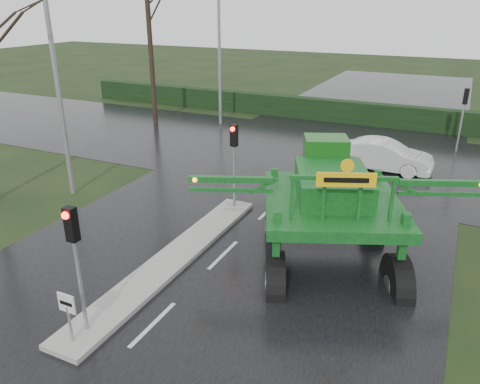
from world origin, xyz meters
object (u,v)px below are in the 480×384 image
at_px(traffic_signal_near, 74,244).
at_px(crop_sprayer, 277,208).
at_px(traffic_signal_far, 464,106).
at_px(white_sedan, 382,170).
at_px(keep_left_sign, 68,310).
at_px(traffic_signal_mid, 234,148).
at_px(street_light_left_far, 223,32).
at_px(street_light_left_near, 58,53).

relative_size(traffic_signal_near, crop_sprayer, 0.42).
bearing_deg(traffic_signal_far, white_sedan, 57.82).
bearing_deg(crop_sprayer, keep_left_sign, -147.43).
relative_size(traffic_signal_mid, traffic_signal_far, 1.00).
height_order(street_light_left_far, white_sedan, street_light_left_far).
height_order(keep_left_sign, crop_sprayer, crop_sprayer).
distance_m(keep_left_sign, traffic_signal_near, 1.61).
bearing_deg(street_light_left_far, traffic_signal_far, 0.03).
distance_m(traffic_signal_mid, crop_sprayer, 5.32).
bearing_deg(keep_left_sign, crop_sprayer, 55.31).
bearing_deg(traffic_signal_near, street_light_left_near, 134.53).
relative_size(traffic_signal_mid, white_sedan, 0.77).
distance_m(keep_left_sign, white_sedan, 17.10).
xyz_separation_m(keep_left_sign, traffic_signal_near, (0.00, 0.49, 1.53)).
bearing_deg(street_light_left_far, white_sedan, -23.75).
distance_m(street_light_left_near, street_light_left_far, 14.00).
relative_size(traffic_signal_far, white_sedan, 0.77).
xyz_separation_m(street_light_left_far, white_sedan, (11.50, -5.06, -5.99)).
xyz_separation_m(keep_left_sign, traffic_signal_far, (7.80, 21.51, 1.53)).
height_order(street_light_left_near, street_light_left_far, same).
relative_size(crop_sprayer, white_sedan, 1.82).
relative_size(street_light_left_near, street_light_left_far, 1.00).
bearing_deg(white_sedan, crop_sprayer, 176.11).
bearing_deg(street_light_left_near, keep_left_sign, -47.41).
bearing_deg(keep_left_sign, traffic_signal_far, 70.07).
bearing_deg(traffic_signal_near, crop_sprayer, 52.41).
bearing_deg(keep_left_sign, street_light_left_near, 132.59).
bearing_deg(traffic_signal_mid, street_light_left_near, -167.79).
distance_m(traffic_signal_mid, street_light_left_near, 7.83).
bearing_deg(white_sedan, street_light_left_near, 130.01).
xyz_separation_m(keep_left_sign, crop_sprayer, (3.38, 4.89, 1.32)).
xyz_separation_m(traffic_signal_near, traffic_signal_mid, (0.00, 8.50, 0.00)).
height_order(traffic_signal_near, traffic_signal_mid, same).
bearing_deg(street_light_left_near, traffic_signal_mid, 12.21).
bearing_deg(traffic_signal_far, street_light_left_far, 0.03).
bearing_deg(keep_left_sign, traffic_signal_near, 90.00).
distance_m(keep_left_sign, traffic_signal_mid, 9.12).
bearing_deg(traffic_signal_far, traffic_signal_mid, 58.07).
xyz_separation_m(crop_sprayer, white_sedan, (1.23, 11.55, -2.37)).
distance_m(street_light_left_far, crop_sprayer, 19.87).
relative_size(traffic_signal_near, street_light_left_near, 0.35).
relative_size(traffic_signal_near, street_light_left_far, 0.35).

